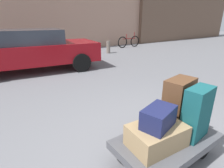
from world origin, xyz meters
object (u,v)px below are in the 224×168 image
(luggage_cart, at_px, (167,142))
(duffel_bag_navy_topmost_pile, at_px, (159,117))
(suitcase_tan_front_left, at_px, (157,136))
(suitcase_brown_rear_right, at_px, (178,103))
(bollard_kerb_near, at_px, (88,49))
(parked_car, at_px, (32,49))
(bicycle_leaning, at_px, (129,42))
(suitcase_teal_center, at_px, (197,113))
(bollard_kerb_mid, at_px, (108,47))

(luggage_cart, bearing_deg, duffel_bag_navy_topmost_pile, -177.22)
(duffel_bag_navy_topmost_pile, bearing_deg, suitcase_tan_front_left, -15.24)
(suitcase_brown_rear_right, height_order, bollard_kerb_near, suitcase_brown_rear_right)
(parked_car, bearing_deg, suitcase_brown_rear_right, -82.06)
(luggage_cart, xyz_separation_m, bicycle_leaning, (6.10, 8.04, 0.10))
(parked_car, height_order, bollard_kerb_near, parked_car)
(suitcase_teal_center, distance_m, duffel_bag_navy_topmost_pile, 0.54)
(bollard_kerb_mid, bearing_deg, suitcase_teal_center, -115.84)
(bicycle_leaning, bearing_deg, duffel_bag_navy_topmost_pile, -128.10)
(parked_car, relative_size, bollard_kerb_near, 6.85)
(bollard_kerb_near, bearing_deg, bollard_kerb_mid, 0.00)
(suitcase_tan_front_left, height_order, suitcase_teal_center, suitcase_teal_center)
(suitcase_tan_front_left, height_order, parked_car, parked_car)
(duffel_bag_navy_topmost_pile, distance_m, bollard_kerb_mid, 8.01)
(duffel_bag_navy_topmost_pile, xyz_separation_m, bollard_kerb_mid, (3.95, 6.95, -0.38))
(bollard_kerb_mid, bearing_deg, parked_car, -160.65)
(suitcase_brown_rear_right, xyz_separation_m, bollard_kerb_mid, (3.39, 6.80, -0.34))
(luggage_cart, xyz_separation_m, bollard_kerb_near, (2.50, 6.94, 0.06))
(luggage_cart, height_order, bollard_kerb_near, bollard_kerb_near)
(luggage_cart, xyz_separation_m, bollard_kerb_mid, (3.74, 6.94, 0.06))
(suitcase_tan_front_left, relative_size, parked_car, 0.14)
(luggage_cart, height_order, suitcase_brown_rear_right, suitcase_brown_rear_right)
(suitcase_tan_front_left, xyz_separation_m, parked_car, (-0.18, 5.50, 0.29))
(suitcase_tan_front_left, distance_m, bollard_kerb_mid, 8.00)
(luggage_cart, bearing_deg, suitcase_brown_rear_right, 22.05)
(luggage_cart, height_order, suitcase_teal_center, suitcase_teal_center)
(bicycle_leaning, height_order, bollard_kerb_near, bicycle_leaning)
(bollard_kerb_mid, bearing_deg, suitcase_brown_rear_right, -116.49)
(parked_car, bearing_deg, bicycle_leaning, 21.45)
(parked_car, height_order, bicycle_leaning, parked_car)
(luggage_cart, bearing_deg, bicycle_leaning, 52.83)
(luggage_cart, distance_m, parked_car, 5.53)
(luggage_cart, bearing_deg, parked_car, 94.15)
(suitcase_tan_front_left, distance_m, parked_car, 5.51)
(suitcase_brown_rear_right, bearing_deg, suitcase_tan_front_left, -174.11)
(duffel_bag_navy_topmost_pile, bearing_deg, luggage_cart, -12.46)
(bicycle_leaning, relative_size, bollard_kerb_near, 2.68)
(suitcase_tan_front_left, bearing_deg, bollard_kerb_mid, 65.05)
(suitcase_brown_rear_right, xyz_separation_m, parked_car, (-0.75, 5.35, 0.09))
(suitcase_brown_rear_right, distance_m, parked_car, 5.40)
(parked_car, height_order, bollard_kerb_mid, parked_car)
(suitcase_teal_center, relative_size, bollard_kerb_mid, 0.98)
(suitcase_brown_rear_right, relative_size, bollard_kerb_near, 1.00)
(parked_car, distance_m, bollard_kerb_near, 3.27)
(duffel_bag_navy_topmost_pile, bearing_deg, bollard_kerb_near, 53.45)
(parked_car, distance_m, bicycle_leaning, 6.99)
(luggage_cart, relative_size, bollard_kerb_near, 2.00)
(suitcase_tan_front_left, bearing_deg, bollard_kerb_near, 73.37)
(suitcase_tan_front_left, height_order, bicycle_leaning, bicycle_leaning)
(luggage_cart, xyz_separation_m, suitcase_teal_center, (0.30, -0.16, 0.39))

